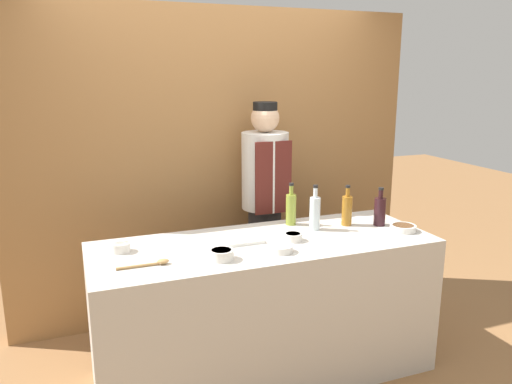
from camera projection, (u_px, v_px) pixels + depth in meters
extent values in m
plane|color=olive|center=(264.00, 371.00, 3.29)|extent=(14.00, 14.00, 0.00)
cube|color=olive|center=(217.00, 166.00, 3.95)|extent=(3.22, 0.18, 2.40)
cube|color=beige|center=(265.00, 308.00, 3.18)|extent=(2.12, 0.78, 0.90)
cylinder|color=white|center=(221.00, 255.00, 2.77)|extent=(0.14, 0.14, 0.06)
cylinder|color=orange|center=(221.00, 251.00, 2.77)|extent=(0.11, 0.11, 0.02)
cylinder|color=white|center=(120.00, 247.00, 2.90)|extent=(0.11, 0.11, 0.05)
cylinder|color=yellow|center=(120.00, 244.00, 2.89)|extent=(0.09, 0.09, 0.02)
cylinder|color=white|center=(403.00, 228.00, 3.28)|extent=(0.17, 0.17, 0.04)
cylinder|color=brown|center=(403.00, 226.00, 3.28)|extent=(0.14, 0.14, 0.01)
cylinder|color=white|center=(293.00, 237.00, 3.09)|extent=(0.11, 0.11, 0.05)
cylinder|color=silver|center=(293.00, 234.00, 3.09)|extent=(0.09, 0.09, 0.01)
cylinder|color=white|center=(281.00, 249.00, 2.89)|extent=(0.13, 0.13, 0.04)
cylinder|color=#703384|center=(282.00, 246.00, 2.89)|extent=(0.11, 0.11, 0.01)
cube|color=white|center=(235.00, 239.00, 3.09)|extent=(0.32, 0.22, 0.02)
cylinder|color=#9E661E|center=(347.00, 211.00, 3.39)|extent=(0.07, 0.07, 0.20)
cylinder|color=#9E661E|center=(348.00, 192.00, 3.36)|extent=(0.03, 0.03, 0.06)
cylinder|color=black|center=(348.00, 186.00, 3.35)|extent=(0.03, 0.03, 0.02)
cylinder|color=olive|center=(291.00, 210.00, 3.40)|extent=(0.07, 0.07, 0.21)
cylinder|color=olive|center=(291.00, 190.00, 3.37)|extent=(0.03, 0.03, 0.06)
cylinder|color=black|center=(291.00, 184.00, 3.36)|extent=(0.03, 0.03, 0.02)
cylinder|color=silver|center=(315.00, 214.00, 3.29)|extent=(0.07, 0.07, 0.22)
cylinder|color=silver|center=(315.00, 193.00, 3.26)|extent=(0.03, 0.03, 0.07)
cylinder|color=black|center=(316.00, 186.00, 3.25)|extent=(0.03, 0.03, 0.02)
cylinder|color=black|center=(380.00, 212.00, 3.39)|extent=(0.08, 0.08, 0.19)
cylinder|color=black|center=(381.00, 194.00, 3.36)|extent=(0.03, 0.03, 0.06)
cylinder|color=black|center=(381.00, 189.00, 3.35)|extent=(0.04, 0.04, 0.02)
cylinder|color=#B2844C|center=(138.00, 266.00, 2.66)|extent=(0.23, 0.02, 0.02)
ellipsoid|color=#B2844C|center=(163.00, 261.00, 2.71)|extent=(0.06, 0.05, 0.02)
cylinder|color=#28282D|center=(264.00, 264.00, 3.91)|extent=(0.25, 0.25, 0.91)
cylinder|color=silver|center=(265.00, 171.00, 3.73)|extent=(0.35, 0.35, 0.57)
cube|color=#561E19|center=(273.00, 178.00, 3.59)|extent=(0.28, 0.02, 0.53)
sphere|color=beige|center=(265.00, 118.00, 3.64)|extent=(0.21, 0.21, 0.21)
cylinder|color=black|center=(265.00, 107.00, 3.62)|extent=(0.18, 0.18, 0.07)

